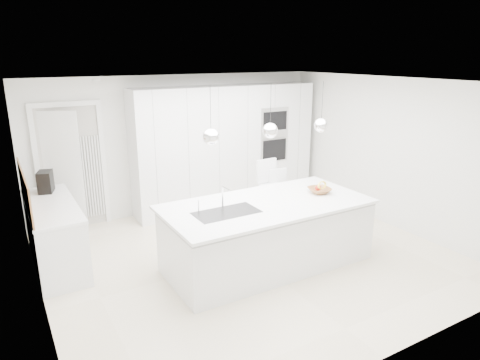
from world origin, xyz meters
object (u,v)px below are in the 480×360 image
island_base (268,236)px  fruit_bowl (319,190)px  bar_stool_right (282,200)px  espresso_machine (45,182)px  bar_stool_left (271,197)px

island_base → fruit_bowl: (0.91, 0.02, 0.51)m
bar_stool_right → espresso_machine: bearing=168.4°
island_base → espresso_machine: (-2.53, 2.08, 0.63)m
island_base → bar_stool_right: bearing=46.3°
bar_stool_left → island_base: bearing=-128.4°
island_base → espresso_machine: bearing=140.5°
bar_stool_left → bar_stool_right: bearing=-12.7°
bar_stool_left → bar_stool_right: size_ratio=1.17×
bar_stool_left → bar_stool_right: (0.19, -0.03, -0.09)m
island_base → espresso_machine: espresso_machine is taller
espresso_machine → bar_stool_right: 3.66m
fruit_bowl → espresso_machine: bearing=149.1°
espresso_machine → bar_stool_left: (3.24, -1.10, -0.46)m
espresso_machine → bar_stool_right: (3.43, -1.14, -0.55)m
island_base → fruit_bowl: fruit_bowl is taller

